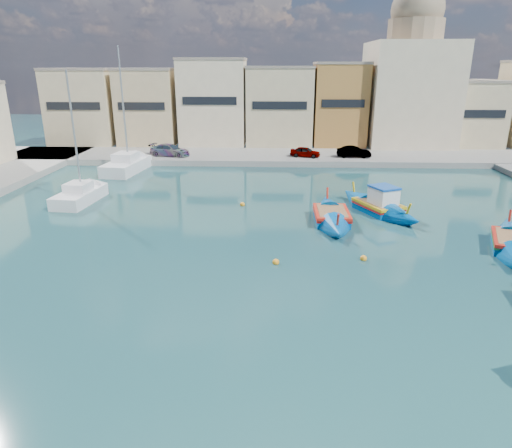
% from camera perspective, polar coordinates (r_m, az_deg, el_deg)
% --- Properties ---
extents(ground, '(160.00, 160.00, 0.00)m').
position_cam_1_polar(ground, '(21.76, 19.08, -8.95)').
color(ground, '#153541').
rests_on(ground, ground).
extents(north_quay, '(80.00, 8.00, 0.60)m').
position_cam_1_polar(north_quay, '(51.63, 9.36, 8.23)').
color(north_quay, gray).
rests_on(north_quay, ground).
extents(north_townhouses, '(83.20, 7.87, 10.19)m').
position_cam_1_polar(north_townhouses, '(59.35, 15.37, 13.80)').
color(north_townhouses, '#C8B58A').
rests_on(north_townhouses, ground).
extents(church_block, '(10.00, 10.00, 19.10)m').
position_cam_1_polar(church_block, '(60.59, 18.72, 16.83)').
color(church_block, beige).
rests_on(church_block, ground).
extents(parked_cars, '(23.96, 2.74, 1.27)m').
position_cam_1_polar(parked_cars, '(49.67, -0.77, 9.11)').
color(parked_cars, '#4C1919').
rests_on(parked_cars, north_quay).
extents(luzzu_blue_cabin, '(5.58, 8.69, 3.05)m').
position_cam_1_polar(luzzu_blue_cabin, '(33.55, 15.04, 2.05)').
color(luzzu_blue_cabin, '#0054A0').
rests_on(luzzu_blue_cabin, ground).
extents(luzzu_cyan_mid, '(4.92, 8.66, 2.52)m').
position_cam_1_polar(luzzu_cyan_mid, '(29.76, 29.37, -2.23)').
color(luzzu_cyan_mid, '#005299').
rests_on(luzzu_cyan_mid, ground).
extents(luzzu_green, '(2.27, 8.45, 2.66)m').
position_cam_1_polar(luzzu_green, '(30.89, 9.41, 0.82)').
color(luzzu_green, '#0058AA').
rests_on(luzzu_green, ground).
extents(yacht_north, '(3.77, 9.68, 12.59)m').
position_cam_1_polar(yacht_north, '(48.65, -14.88, 7.42)').
color(yacht_north, white).
rests_on(yacht_north, ground).
extents(yacht_midnorth, '(2.90, 7.52, 10.41)m').
position_cam_1_polar(yacht_midnorth, '(38.60, -20.08, 3.80)').
color(yacht_midnorth, white).
rests_on(yacht_midnorth, ground).
extents(mooring_buoys, '(24.12, 26.56, 0.36)m').
position_cam_1_polar(mooring_buoys, '(27.61, 17.54, -2.53)').
color(mooring_buoys, orange).
rests_on(mooring_buoys, ground).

